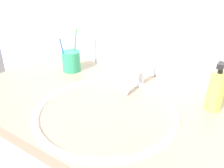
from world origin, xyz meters
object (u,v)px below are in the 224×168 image
(toothbrush_green, at_px, (75,43))
(soap_dispenser, at_px, (216,91))
(faucet, at_px, (139,77))
(toothbrush_blue, at_px, (63,50))
(toothbrush_cup, at_px, (71,61))

(toothbrush_green, xyz_separation_m, soap_dispenser, (0.62, -0.02, -0.05))
(faucet, bearing_deg, toothbrush_blue, -170.15)
(toothbrush_cup, height_order, soap_dispenser, soap_dispenser)
(toothbrush_green, xyz_separation_m, toothbrush_blue, (-0.01, -0.07, -0.01))
(soap_dispenser, bearing_deg, toothbrush_blue, -175.31)
(faucet, height_order, toothbrush_green, toothbrush_green)
(faucet, xyz_separation_m, soap_dispenser, (0.28, -0.01, 0.03))
(toothbrush_blue, relative_size, soap_dispenser, 1.05)
(toothbrush_green, distance_m, soap_dispenser, 0.62)
(toothbrush_blue, bearing_deg, toothbrush_cup, 70.51)
(faucet, bearing_deg, soap_dispenser, -1.67)
(faucet, relative_size, toothbrush_cup, 1.80)
(toothbrush_cup, relative_size, soap_dispenser, 0.54)
(toothbrush_cup, xyz_separation_m, toothbrush_green, (-0.00, 0.04, 0.07))
(faucet, distance_m, toothbrush_green, 0.34)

